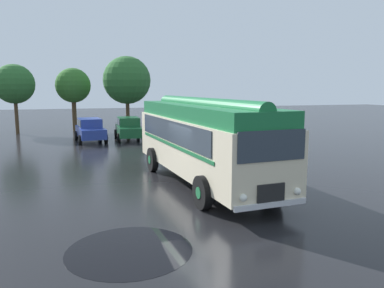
{
  "coord_description": "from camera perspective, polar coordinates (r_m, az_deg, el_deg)",
  "views": [
    {
      "loc": [
        -4.09,
        -13.32,
        3.88
      ],
      "look_at": [
        0.46,
        2.47,
        1.4
      ],
      "focal_mm": 35.0,
      "sensor_mm": 36.0,
      "label": 1
    }
  ],
  "objects": [
    {
      "name": "tree_centre",
      "position": [
        34.4,
        -10.0,
        9.63
      ],
      "size": [
        4.23,
        4.23,
        6.66
      ],
      "color": "#4C3823",
      "rests_on": "ground"
    },
    {
      "name": "car_mid_right",
      "position": [
        28.66,
        -3.34,
        2.49
      ],
      "size": [
        2.2,
        4.32,
        1.66
      ],
      "color": "#144C28",
      "rests_on": "ground"
    },
    {
      "name": "tree_left_of_centre",
      "position": [
        35.54,
        -17.57,
        8.52
      ],
      "size": [
        3.09,
        3.09,
        5.63
      ],
      "color": "#4C3823",
      "rests_on": "ground"
    },
    {
      "name": "car_mid_left",
      "position": [
        28.74,
        -9.61,
        2.4
      ],
      "size": [
        1.97,
        4.2,
        1.66
      ],
      "color": "#144C28",
      "rests_on": "ground"
    },
    {
      "name": "tree_far_left",
      "position": [
        34.82,
        -25.5,
        8.12
      ],
      "size": [
        3.28,
        3.28,
        5.83
      ],
      "color": "#4C3823",
      "rests_on": "ground"
    },
    {
      "name": "vintage_bus",
      "position": [
        15.11,
        1.59,
        1.03
      ],
      "size": [
        3.53,
        10.3,
        3.49
      ],
      "color": "beige",
      "rests_on": "ground"
    },
    {
      "name": "puddle_patch",
      "position": [
        9.48,
        -9.5,
        -15.66
      ],
      "size": [
        3.05,
        3.05,
        0.01
      ],
      "primitive_type": "cylinder",
      "color": "black",
      "rests_on": "ground"
    },
    {
      "name": "car_near_left",
      "position": [
        28.32,
        -15.25,
        2.13
      ],
      "size": [
        2.33,
        4.37,
        1.66
      ],
      "color": "navy",
      "rests_on": "ground"
    },
    {
      "name": "ground_plane",
      "position": [
        14.46,
        0.97,
        -6.98
      ],
      "size": [
        120.0,
        120.0,
        0.0
      ],
      "primitive_type": "plane",
      "color": "black"
    },
    {
      "name": "box_van",
      "position": [
        29.29,
        1.63,
        3.65
      ],
      "size": [
        2.51,
        5.84,
        2.5
      ],
      "color": "navy",
      "rests_on": "ground"
    }
  ]
}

